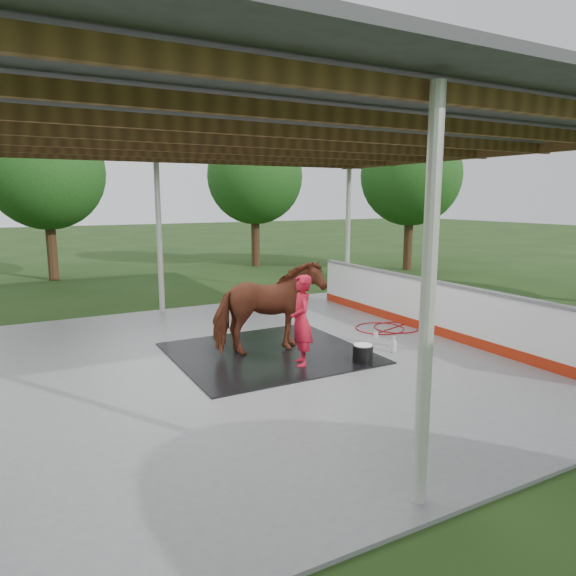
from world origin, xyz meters
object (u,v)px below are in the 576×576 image
dasher_board (430,307)px  wash_bucket (363,353)px  horse (269,308)px  handler (301,321)px

dasher_board → wash_bucket: size_ratio=22.21×
dasher_board → horse: (-3.77, 0.23, 0.33)m
wash_bucket → horse: bearing=133.6°
dasher_board → handler: (-3.58, -0.64, 0.25)m
horse → handler: (0.20, -0.87, -0.08)m
handler → horse: bearing=-148.0°
dasher_board → handler: bearing=-169.8°
horse → dasher_board: bearing=-91.3°
wash_bucket → dasher_board: bearing=22.3°
wash_bucket → handler: bearing=158.3°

